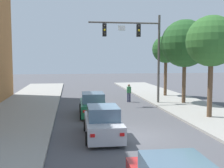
# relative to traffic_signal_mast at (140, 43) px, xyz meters

# --- Properties ---
(ground_plane) EXTENTS (120.00, 120.00, 0.00)m
(ground_plane) POSITION_rel_traffic_signal_mast_xyz_m (-2.89, -9.48, -5.32)
(ground_plane) COLOR #4C4C51
(traffic_signal_mast) EXTENTS (6.15, 0.38, 7.50)m
(traffic_signal_mast) POSITION_rel_traffic_signal_mast_xyz_m (0.00, 0.00, 0.00)
(traffic_signal_mast) COLOR #514C47
(traffic_signal_mast) RESTS_ON sidewalk_right
(car_lead_green) EXTENTS (1.91, 4.28, 1.60)m
(car_lead_green) POSITION_rel_traffic_signal_mast_xyz_m (-4.33, -3.98, -4.60)
(car_lead_green) COLOR #1E663D
(car_lead_green) RESTS_ON ground
(car_following_silver) EXTENTS (1.90, 4.27, 1.60)m
(car_following_silver) POSITION_rel_traffic_signal_mast_xyz_m (-4.29, -9.50, -4.60)
(car_following_silver) COLOR #B7B7BC
(car_following_silver) RESTS_ON ground
(pedestrian_crossing_road) EXTENTS (0.36, 0.22, 1.64)m
(pedestrian_crossing_road) POSITION_rel_traffic_signal_mast_xyz_m (-0.58, 1.51, -4.41)
(pedestrian_crossing_road) COLOR #232847
(pedestrian_crossing_road) RESTS_ON ground
(street_tree_nearest) EXTENTS (3.28, 3.28, 6.57)m
(street_tree_nearest) POSITION_rel_traffic_signal_mast_xyz_m (3.12, -6.33, -0.27)
(street_tree_nearest) COLOR brown
(street_tree_nearest) RESTS_ON sidewalk_right
(street_tree_second) EXTENTS (4.07, 4.07, 7.14)m
(street_tree_second) POSITION_rel_traffic_signal_mast_xyz_m (3.87, -0.42, -0.08)
(street_tree_second) COLOR brown
(street_tree_second) RESTS_ON sidewalk_right
(street_tree_third) EXTENTS (2.80, 2.80, 6.18)m
(street_tree_third) POSITION_rel_traffic_signal_mast_xyz_m (3.90, 4.37, -0.45)
(street_tree_third) COLOR brown
(street_tree_third) RESTS_ON sidewalk_right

